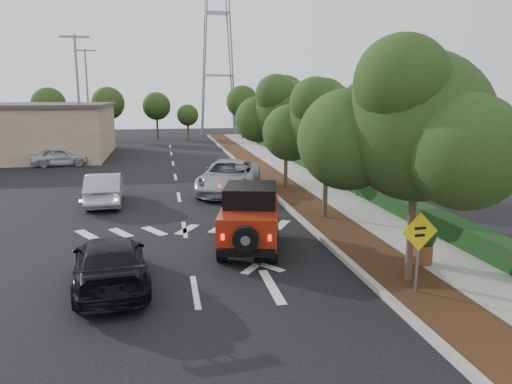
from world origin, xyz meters
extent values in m
plane|color=black|center=(0.00, 0.00, 0.00)|extent=(120.00, 120.00, 0.00)
cube|color=#9E9B93|center=(4.60, 12.00, 0.07)|extent=(0.20, 70.00, 0.15)
cube|color=black|center=(5.60, 12.00, 0.06)|extent=(1.80, 70.00, 0.12)
cube|color=gray|center=(7.50, 12.00, 0.06)|extent=(2.00, 70.00, 0.12)
cube|color=black|center=(8.90, 12.00, 0.40)|extent=(0.80, 70.00, 0.80)
cylinder|color=black|center=(1.54, 4.62, 0.39)|extent=(0.45, 0.83, 0.79)
cylinder|color=black|center=(3.03, 4.26, 0.39)|extent=(0.45, 0.83, 0.79)
cylinder|color=black|center=(0.96, 2.21, 0.39)|extent=(0.45, 0.83, 0.79)
cylinder|color=black|center=(2.45, 1.85, 0.39)|extent=(0.45, 0.83, 0.79)
cube|color=maroon|center=(2.00, 3.24, 0.94)|extent=(2.58, 3.96, 0.99)
cube|color=black|center=(2.07, 3.52, 1.74)|extent=(2.06, 2.33, 0.63)
cube|color=maroon|center=(2.32, 4.58, 0.86)|extent=(1.76, 1.36, 0.81)
cube|color=black|center=(1.55, 1.39, 0.49)|extent=(1.68, 0.57, 0.22)
cylinder|color=black|center=(1.52, 1.25, 0.94)|extent=(0.78, 0.39, 0.75)
cube|color=#FF190C|center=(0.91, 1.60, 0.94)|extent=(0.11, 0.06, 0.18)
cube|color=#FF190C|center=(2.22, 1.29, 0.94)|extent=(0.11, 0.06, 0.18)
imported|color=#A1A4A8|center=(2.57, 12.61, 0.82)|extent=(4.26, 6.44, 1.64)
imported|color=black|center=(-2.14, 0.76, 0.66)|extent=(2.34, 4.70, 1.31)
imported|color=#A0A2A7|center=(-3.37, 11.05, 0.72)|extent=(1.75, 4.43, 1.43)
imported|color=#B1B2B9|center=(-7.73, 24.23, 0.65)|extent=(4.00, 2.05, 1.30)
cylinder|color=slate|center=(5.40, -1.28, 1.05)|extent=(0.07, 0.07, 1.88)
cube|color=yellow|center=(5.40, -1.30, 1.68)|extent=(0.96, 0.06, 0.96)
cube|color=black|center=(5.40, -1.32, 1.77)|extent=(0.30, 0.02, 0.07)
cube|color=black|center=(5.40, -1.32, 1.59)|extent=(0.27, 0.02, 0.07)
cylinder|color=brown|center=(6.63, 0.64, 0.41)|extent=(0.59, 0.59, 0.57)
sphere|color=black|center=(6.63, 0.64, 0.95)|extent=(0.71, 0.71, 0.71)
imported|color=black|center=(6.63, 0.64, 1.03)|extent=(0.62, 0.55, 0.67)
camera|label=1|loc=(-0.68, -12.08, 5.00)|focal=35.00mm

